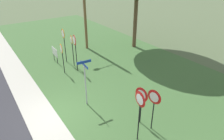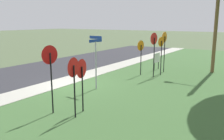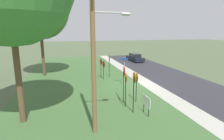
% 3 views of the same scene
% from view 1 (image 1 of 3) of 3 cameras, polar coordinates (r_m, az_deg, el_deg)
% --- Properties ---
extents(ground_plane, '(160.00, 160.00, 0.00)m').
position_cam_1_polar(ground_plane, '(11.53, -15.31, -12.43)').
color(ground_plane, '#4C5B3D').
extents(sidewalk_strip, '(44.00, 1.60, 0.06)m').
position_cam_1_polar(sidewalk_strip, '(11.37, -19.16, -13.58)').
color(sidewalk_strip, '#ADAA9E').
rests_on(sidewalk_strip, ground_plane).
extents(grass_median, '(44.00, 12.00, 0.04)m').
position_cam_1_polar(grass_median, '(14.07, 7.92, -3.49)').
color(grass_median, '#3D6033').
rests_on(grass_median, ground_plane).
extents(stop_sign_near_left, '(0.64, 0.15, 2.55)m').
position_cam_1_polar(stop_sign_near_left, '(15.75, -11.43, 7.20)').
color(stop_sign_near_left, black).
rests_on(stop_sign_near_left, grass_median).
extents(stop_sign_near_right, '(0.69, 0.14, 2.32)m').
position_cam_1_polar(stop_sign_near_right, '(14.81, -14.19, 4.89)').
color(stop_sign_near_right, black).
rests_on(stop_sign_near_right, grass_median).
extents(stop_sign_far_left, '(0.74, 0.15, 2.85)m').
position_cam_1_polar(stop_sign_far_left, '(14.86, -10.57, 7.06)').
color(stop_sign_far_left, black).
rests_on(stop_sign_far_left, grass_median).
extents(stop_sign_far_center, '(0.73, 0.11, 2.83)m').
position_cam_1_polar(stop_sign_far_center, '(16.55, -13.69, 8.82)').
color(stop_sign_far_center, black).
rests_on(stop_sign_far_center, grass_median).
extents(yield_sign_near_left, '(0.75, 0.14, 2.11)m').
position_cam_1_polar(yield_sign_near_left, '(9.79, 8.39, -7.86)').
color(yield_sign_near_left, black).
rests_on(yield_sign_near_left, grass_median).
extents(yield_sign_near_right, '(0.72, 0.13, 2.66)m').
position_cam_1_polar(yield_sign_near_right, '(8.59, 7.89, -9.98)').
color(yield_sign_near_right, black).
rests_on(yield_sign_near_right, grass_median).
extents(yield_sign_far_left, '(0.72, 0.13, 2.27)m').
position_cam_1_polar(yield_sign_far_left, '(9.46, 11.90, -8.70)').
color(yield_sign_far_left, black).
rests_on(yield_sign_far_left, grass_median).
extents(street_name_post, '(0.96, 0.81, 2.81)m').
position_cam_1_polar(street_name_post, '(11.02, -7.68, -2.67)').
color(street_name_post, '#9EA0A8').
rests_on(street_name_post, grass_median).
extents(notice_board, '(1.10, 0.06, 1.25)m').
position_cam_1_polar(notice_board, '(17.16, -16.06, 4.79)').
color(notice_board, black).
rests_on(notice_board, grass_median).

